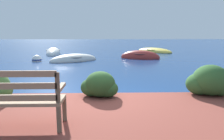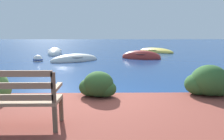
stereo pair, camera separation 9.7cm
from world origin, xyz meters
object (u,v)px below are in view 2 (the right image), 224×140
(rowboat_mid, at_px, (141,57))
(park_bench, at_px, (12,97))
(rowboat_far, at_px, (55,53))
(rowboat_outer, at_px, (156,51))
(rowboat_nearest, at_px, (75,60))
(mooring_buoy, at_px, (38,60))

(rowboat_mid, bearing_deg, park_bench, -94.12)
(park_bench, height_order, rowboat_far, park_bench)
(park_bench, xyz_separation_m, rowboat_outer, (5.28, 14.32, -0.65))
(rowboat_far, distance_m, rowboat_outer, 7.91)
(rowboat_mid, xyz_separation_m, rowboat_outer, (1.79, 4.06, -0.02))
(rowboat_nearest, bearing_deg, mooring_buoy, 148.78)
(rowboat_mid, xyz_separation_m, mooring_buoy, (-6.03, -1.14, 0.02))
(rowboat_nearest, bearing_deg, rowboat_outer, 10.31)
(park_bench, distance_m, rowboat_outer, 15.27)
(rowboat_far, height_order, mooring_buoy, rowboat_far)
(rowboat_nearest, bearing_deg, rowboat_mid, -15.94)
(park_bench, bearing_deg, mooring_buoy, 110.85)
(rowboat_outer, bearing_deg, park_bench, 118.87)
(rowboat_nearest, xyz_separation_m, rowboat_mid, (3.96, 1.12, 0.01))
(rowboat_nearest, height_order, rowboat_far, rowboat_far)
(park_bench, bearing_deg, rowboat_mid, 76.49)
(rowboat_far, bearing_deg, rowboat_mid, -123.18)
(rowboat_nearest, distance_m, rowboat_mid, 4.11)
(park_bench, relative_size, rowboat_outer, 0.44)
(rowboat_nearest, bearing_deg, rowboat_far, 86.76)
(park_bench, xyz_separation_m, mooring_buoy, (-2.54, 9.12, -0.61))
(rowboat_outer, bearing_deg, rowboat_nearest, 91.12)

